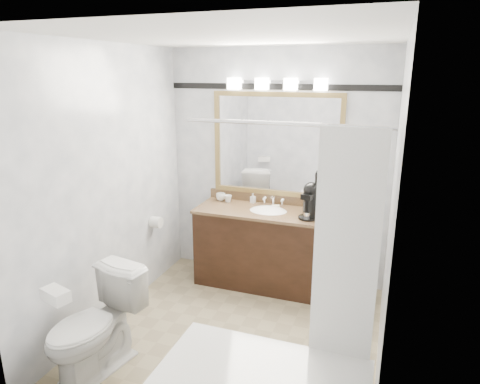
% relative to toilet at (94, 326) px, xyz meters
% --- Properties ---
extents(room, '(2.42, 2.62, 2.52)m').
position_rel_toilet_xyz_m(room, '(0.84, 0.79, 0.85)').
color(room, gray).
rests_on(room, ground).
extents(vanity, '(1.53, 0.58, 0.97)m').
position_rel_toilet_xyz_m(vanity, '(0.84, 1.81, 0.04)').
color(vanity, black).
rests_on(vanity, ground).
extents(mirror, '(1.40, 0.04, 1.10)m').
position_rel_toilet_xyz_m(mirror, '(0.84, 2.08, 1.10)').
color(mirror, olive).
rests_on(mirror, room).
extents(vanity_light_bar, '(1.02, 0.14, 0.12)m').
position_rel_toilet_xyz_m(vanity_light_bar, '(0.84, 2.02, 1.74)').
color(vanity_light_bar, silver).
rests_on(vanity_light_bar, room).
extents(accent_stripe, '(2.40, 0.01, 0.06)m').
position_rel_toilet_xyz_m(accent_stripe, '(0.84, 2.09, 1.70)').
color(accent_stripe, black).
rests_on(accent_stripe, room).
extents(tp_roll, '(0.11, 0.12, 0.12)m').
position_rel_toilet_xyz_m(tp_roll, '(-0.30, 1.46, 0.30)').
color(tp_roll, white).
rests_on(tp_roll, room).
extents(toilet, '(0.59, 0.85, 0.80)m').
position_rel_toilet_xyz_m(toilet, '(0.00, 0.00, 0.00)').
color(toilet, white).
rests_on(toilet, ground).
extents(tissue_box, '(0.22, 0.16, 0.08)m').
position_rel_toilet_xyz_m(tissue_box, '(0.00, -0.33, 0.44)').
color(tissue_box, white).
rests_on(tissue_box, toilet).
extents(coffee_maker, '(0.19, 0.23, 0.36)m').
position_rel_toilet_xyz_m(coffee_maker, '(1.29, 1.74, 0.64)').
color(coffee_maker, black).
rests_on(coffee_maker, vanity).
extents(cup_left, '(0.11, 0.11, 0.08)m').
position_rel_toilet_xyz_m(cup_left, '(0.23, 1.98, 0.49)').
color(cup_left, white).
rests_on(cup_left, vanity).
extents(cup_right, '(0.10, 0.10, 0.08)m').
position_rel_toilet_xyz_m(cup_right, '(0.33, 1.95, 0.49)').
color(cup_right, white).
rests_on(cup_right, vanity).
extents(soap_bottle_a, '(0.06, 0.06, 0.11)m').
position_rel_toilet_xyz_m(soap_bottle_a, '(0.60, 2.02, 0.50)').
color(soap_bottle_a, white).
rests_on(soap_bottle_a, vanity).
extents(soap_bar, '(0.10, 0.08, 0.03)m').
position_rel_toilet_xyz_m(soap_bar, '(0.88, 1.93, 0.46)').
color(soap_bar, beige).
rests_on(soap_bar, vanity).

